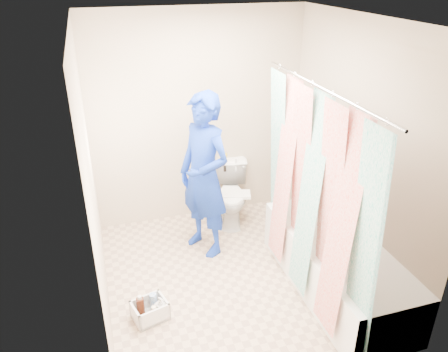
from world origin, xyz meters
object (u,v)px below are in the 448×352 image
object	(u,v)px
cleaning_caddy	(151,310)
plumber	(204,176)
bathtub	(336,265)
toilet	(231,194)

from	to	relation	value
cleaning_caddy	plumber	bearing A→B (deg)	34.81
bathtub	toilet	distance (m)	1.55
plumber	toilet	bearing A→B (deg)	107.36
bathtub	cleaning_caddy	distance (m)	1.72
plumber	cleaning_caddy	bearing A→B (deg)	-68.58
bathtub	toilet	size ratio (longest dim) A/B	2.55
bathtub	cleaning_caddy	world-z (taller)	bathtub
cleaning_caddy	toilet	bearing A→B (deg)	33.35
toilet	plumber	xyz separation A→B (m)	(-0.44, -0.46, 0.52)
bathtub	toilet	bearing A→B (deg)	110.87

